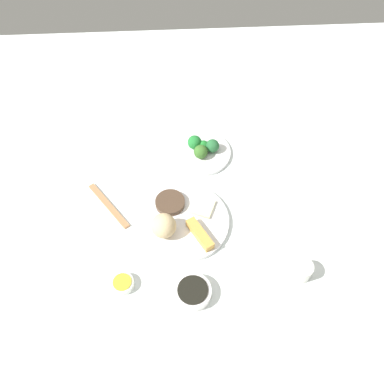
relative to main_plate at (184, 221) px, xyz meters
name	(u,v)px	position (x,y,z in m)	size (l,w,h in m)	color
tabletop	(198,219)	(0.05, 0.02, -0.02)	(2.20, 2.20, 0.02)	white
main_plate	(184,221)	(0.00, 0.00, 0.00)	(0.29, 0.29, 0.02)	white
rice_scoop	(164,226)	(-0.06, -0.04, 0.05)	(0.08, 0.08, 0.08)	#D0B281
spring_roll	(198,234)	(0.04, -0.06, 0.02)	(0.12, 0.03, 0.03)	gold
crab_rangoon_wonton	(202,207)	(0.06, 0.04, 0.01)	(0.07, 0.07, 0.01)	beige
stir_fry_heap	(170,203)	(-0.04, 0.06, 0.02)	(0.10, 0.10, 0.02)	#463325
broccoli_plate	(200,152)	(0.07, 0.29, 0.00)	(0.22, 0.22, 0.01)	white
broccoli_floret_0	(201,152)	(0.07, 0.27, 0.03)	(0.05, 0.05, 0.05)	#356526
broccoli_floret_1	(195,142)	(0.05, 0.31, 0.03)	(0.05, 0.05, 0.05)	#20732E
broccoli_floret_2	(212,146)	(0.12, 0.29, 0.03)	(0.05, 0.05, 0.05)	#246032
broccoli_floret_3	(203,145)	(0.09, 0.30, 0.02)	(0.04, 0.04, 0.04)	#1E7129
soy_sauce_bowl	(193,292)	(0.01, -0.24, 0.01)	(0.11, 0.11, 0.03)	white
soy_sauce_bowl_liquid	(193,290)	(0.01, -0.24, 0.03)	(0.09, 0.09, 0.00)	black
sauce_ramekin_hot_mustard	(123,284)	(-0.19, -0.20, 0.00)	(0.06, 0.06, 0.02)	white
sauce_ramekin_hot_mustard_liquid	(122,282)	(-0.19, -0.20, 0.02)	(0.05, 0.05, 0.00)	yellow
teacup	(301,270)	(0.33, -0.20, 0.02)	(0.06, 0.06, 0.06)	white
chopsticks_pair	(109,205)	(-0.25, 0.08, 0.00)	(0.22, 0.02, 0.01)	#AB744C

